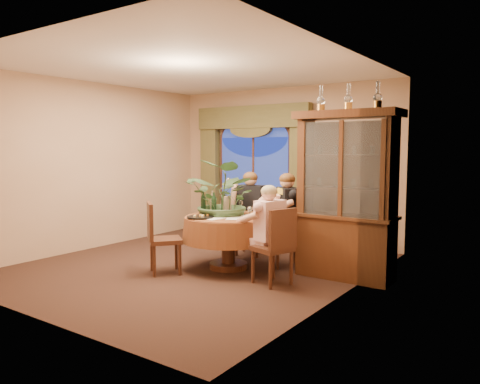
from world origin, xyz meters
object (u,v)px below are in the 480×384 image
Objects in this scene: oil_lamp_right at (378,95)px; oil_lamp_center at (348,97)px; chair_back at (250,225)px; wine_bottle_3 at (224,202)px; chair_front_left at (165,238)px; wine_bottle_1 at (213,202)px; person_scarf at (288,219)px; wine_bottle_2 at (214,204)px; china_cabinet at (346,196)px; stoneware_vase at (227,205)px; dining_table at (228,242)px; chair_back_right at (287,233)px; olive_bowl at (229,215)px; person_pink at (270,233)px; wine_bottle_0 at (203,203)px; person_back at (251,214)px; chair_right at (272,246)px; centerpiece_plant at (225,169)px; oil_lamp_left at (321,99)px.

oil_lamp_center is at bearing 180.00° from oil_lamp_right.
oil_lamp_center is 0.35× the size of chair_back.
chair_back is at bearing 89.10° from wine_bottle_3.
chair_front_left is 0.92m from wine_bottle_1.
wine_bottle_2 is (-0.79, -0.73, 0.24)m from person_scarf.
china_cabinet is 1.72m from stoneware_vase.
china_cabinet is at bearing 17.32° from dining_table.
chair_back_right is 0.90m from olive_bowl.
china_cabinet reaches higher than stoneware_vase.
wine_bottle_2 is (-1.73, -0.57, -0.17)m from china_cabinet.
chair_back is 0.78× the size of person_pink.
wine_bottle_0 is (-2.32, -0.55, -1.43)m from oil_lamp_right.
chair_back is 0.22m from person_back.
wine_bottle_3 reaches higher than chair_right.
person_back is 0.78m from wine_bottle_1.
person_scarf is at bearing 47.04° from dining_table.
olive_bowl is at bearing -37.90° from centerpiece_plant.
centerpiece_plant is (-0.11, 0.08, 1.04)m from dining_table.
china_cabinet is at bearing 68.30° from chair_front_left.
chair_back is at bearing 163.51° from oil_lamp_left.
centerpiece_plant is (-0.71, -0.56, 0.74)m from person_scarf.
wine_bottle_3 is (-0.13, 0.12, -0.50)m from centerpiece_plant.
china_cabinet reaches higher than wine_bottle_3.
person_back is 0.93m from wine_bottle_0.
stoneware_vase is at bearing 83.35° from chair_back.
chair_back is (-0.23, 0.89, 0.10)m from dining_table.
oil_lamp_center is (0.38, 0.00, 0.00)m from oil_lamp_left.
person_back is at bearing 74.12° from wine_bottle_0.
stoneware_vase is 0.24m from wine_bottle_1.
china_cabinet is 1.83m from wine_bottle_2.
centerpiece_plant is (-1.66, -0.40, 0.32)m from china_cabinet.
olive_bowl is (0.25, -0.92, 0.30)m from chair_back.
chair_back_right is 1.28m from centerpiece_plant.
chair_back is 0.89m from person_scarf.
oil_lamp_center is 0.25× the size of person_scarf.
chair_right is at bearing 150.30° from person_scarf.
chair_back_right is 0.72× the size of person_back.
centerpiece_plant reaches higher than chair_front_left.
dining_table is at bearing 90.00° from chair_back_right.
oil_lamp_left is 1.03× the size of wine_bottle_2.
stoneware_vase is at bearing 132.00° from olive_bowl.
oil_lamp_center is at bearing 152.65° from chair_back.
oil_lamp_center reaches higher than wine_bottle_1.
oil_lamp_left reaches higher than chair_back.
chair_back is at bearing 117.32° from chair_front_left.
oil_lamp_right is 1.03× the size of wine_bottle_2.
olive_bowl is at bearing -161.57° from china_cabinet.
chair_front_left is at bearing -154.81° from oil_lamp_right.
wine_bottle_2 is at bearing -114.30° from centerpiece_plant.
oil_lamp_center reaches higher than china_cabinet.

